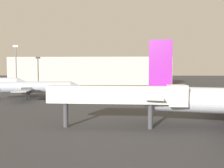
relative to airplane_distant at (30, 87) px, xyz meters
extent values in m
cone|color=silver|center=(27.72, -29.04, 0.62)|extent=(4.53, 4.26, 3.52)
cube|color=silver|center=(30.11, -29.56, 0.97)|extent=(4.19, 8.88, 0.16)
cube|color=purple|center=(30.61, -29.66, 5.72)|extent=(3.25, 0.98, 6.67)
cylinder|color=#B2BCCC|center=(0.26, 0.05, 0.00)|extent=(21.40, 6.79, 3.05)
cone|color=#B2BCCC|center=(12.34, 2.24, 0.00)|extent=(3.84, 3.60, 3.05)
cube|color=#B2BCCC|center=(-0.78, -0.14, -0.45)|extent=(6.94, 19.79, 0.21)
cylinder|color=#4C4C54|center=(-0.82, 3.61, -0.61)|extent=(2.88, 2.03, 1.58)
cylinder|color=#4C4C54|center=(0.50, -3.67, -0.61)|extent=(2.88, 2.03, 1.58)
cube|color=black|center=(6.93, 1.26, -2.40)|extent=(0.51, 0.51, 1.76)
cube|color=black|center=(-1.10, 1.59, -2.40)|extent=(0.51, 0.51, 1.76)
cube|color=black|center=(-0.47, -1.87, -2.40)|extent=(0.51, 0.51, 1.76)
cone|color=#B2BCCC|center=(-14.71, 28.70, 0.06)|extent=(3.61, 3.34, 3.03)
cube|color=black|center=(-20.68, 28.13, -2.37)|extent=(0.42, 0.42, 1.83)
cube|color=silver|center=(23.11, -31.33, 1.37)|extent=(16.91, 2.30, 2.40)
cube|color=silver|center=(32.53, -31.72, 1.37)|extent=(2.51, 2.90, 2.80)
cylinder|color=#3F3F44|center=(29.01, -31.57, -1.56)|extent=(0.70, 0.70, 3.45)
cylinder|color=#3F3F44|center=(17.22, -31.08, -1.56)|extent=(0.70, 0.70, 3.45)
cylinder|color=slate|center=(-24.69, 45.88, 5.99)|extent=(0.50, 0.50, 18.55)
cube|color=#F2EACC|center=(-24.69, 45.88, 15.67)|extent=(2.40, 0.50, 0.80)
cube|color=beige|center=(7.66, 70.39, 4.04)|extent=(86.39, 22.93, 14.64)
camera|label=1|loc=(25.14, -63.85, 4.85)|focal=38.10mm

